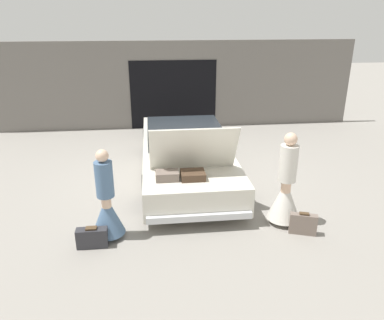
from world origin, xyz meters
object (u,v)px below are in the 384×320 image
(car, at_px, (185,152))
(suitcase_beside_right_person, at_px, (303,224))
(person_left, at_px, (107,207))
(person_right, at_px, (285,192))
(suitcase_beside_left_person, at_px, (92,238))

(car, xyz_separation_m, suitcase_beside_right_person, (1.77, -2.85, -0.35))
(person_left, bearing_deg, suitcase_beside_right_person, 88.28)
(person_left, xyz_separation_m, suitcase_beside_right_person, (3.33, -0.30, -0.38))
(person_right, bearing_deg, car, 39.84)
(suitcase_beside_left_person, bearing_deg, person_right, 6.98)
(car, relative_size, suitcase_beside_right_person, 10.83)
(car, height_order, person_left, car)
(person_left, relative_size, person_right, 0.93)
(car, bearing_deg, suitcase_beside_left_person, -122.37)
(person_left, distance_m, suitcase_beside_right_person, 3.37)
(suitcase_beside_right_person, bearing_deg, suitcase_beside_left_person, 179.86)
(car, distance_m, suitcase_beside_right_person, 3.38)
(car, bearing_deg, person_right, -57.22)
(car, height_order, suitcase_beside_right_person, car)
(car, height_order, suitcase_beside_left_person, car)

